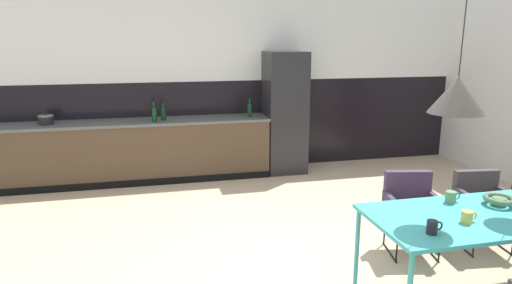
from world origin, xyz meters
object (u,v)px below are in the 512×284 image
Objects in this scene: armchair_near_window at (411,202)px; mug_tall_blue at (451,197)px; armchair_head_of_table at (482,198)px; dining_table at (488,219)px; mug_white_ceramic at (467,217)px; refrigerator_column at (285,113)px; bottle_spice_small at (163,113)px; fruit_bowl at (499,200)px; bottle_vinegar_dark at (250,110)px; mug_wide_latte at (433,227)px; cooking_pot at (46,120)px; bottle_wine_green at (154,114)px; pendant_lamp_over_table_near at (457,95)px.

mug_tall_blue is at bearing 95.39° from armchair_near_window.
mug_tall_blue is at bearing 43.22° from armchair_head_of_table.
dining_table is 0.31m from mug_tall_blue.
refrigerator_column is at bearing 92.98° from mug_white_ceramic.
bottle_spice_small is (-2.26, 2.84, 0.50)m from armchair_near_window.
fruit_bowl is at bearing -79.42° from refrigerator_column.
refrigerator_column is at bearing 7.90° from bottle_vinegar_dark.
bottle_vinegar_dark is (-0.42, 3.95, 0.21)m from mug_wide_latte.
bottle_vinegar_dark reaches higher than bottle_spice_small.
refrigerator_column is 3.84m from dining_table.
fruit_bowl is at bearing 120.23° from armchair_near_window.
bottle_vinegar_dark is at bearing 109.31° from fruit_bowl.
cooking_pot is (-3.27, 4.03, 0.16)m from mug_wide_latte.
refrigerator_column reaches higher than dining_table.
armchair_near_window is 4.83m from cooking_pot.
armchair_head_of_table is 1.07m from mug_tall_blue.
mug_tall_blue is at bearing 44.10° from mug_wide_latte.
armchair_near_window is 6.32× the size of mug_white_ceramic.
bottle_spice_small reaches higher than fruit_bowl.
mug_wide_latte is (-1.33, -1.09, 0.30)m from armchair_head_of_table.
armchair_near_window is at bearing -36.82° from cooking_pot.
bottle_wine_green is (-0.13, -0.12, 0.01)m from bottle_spice_small.
dining_table is 0.95m from armchair_near_window.
mug_white_ceramic is (-0.48, -0.24, -0.00)m from fruit_bowl.
armchair_head_of_table is at bearing 51.37° from dining_table.
armchair_head_of_table is at bearing -68.15° from refrigerator_column.
bottle_wine_green is 4.23m from pendant_lamp_over_table_near.
armchair_near_window reaches higher than dining_table.
bottle_wine_green is at bearing -176.67° from bottle_vinegar_dark.
bottle_wine_green is at bearing 124.44° from mug_tall_blue.
mug_wide_latte is (-0.58, -1.15, 0.30)m from armchair_near_window.
refrigerator_column is 3.74m from fruit_bowl.
mug_wide_latte is at bearing -50.91° from cooking_pot.
mug_white_ceramic is 5.34m from cooking_pot.
cooking_pot is at bearing 138.19° from fruit_bowl.
fruit_bowl is at bearing 63.69° from armchair_head_of_table.
fruit_bowl is (0.26, -0.80, 0.30)m from armchair_near_window.
bottle_spice_small is (-2.19, 3.50, 0.20)m from mug_tall_blue.
fruit_bowl is 1.04m from pendant_lamp_over_table_near.
armchair_head_of_table is 2.91× the size of bottle_spice_small.
refrigerator_column is 4.03m from mug_wide_latte.
armchair_near_window is 1.10m from mug_white_ceramic.
pendant_lamp_over_table_near is (1.95, -3.74, 0.67)m from bottle_spice_small.
armchair_near_window is 3.66m from bottle_spice_small.
cooking_pot is 1.59m from bottle_spice_small.
bottle_spice_small is 0.88× the size of bottle_wine_green.
mug_tall_blue is 3.59m from bottle_vinegar_dark.
refrigerator_column is at bearing 4.67° from bottle_wine_green.
mug_tall_blue is at bearing -57.97° from bottle_spice_small.
cooking_pot reaches higher than mug_tall_blue.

